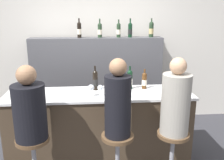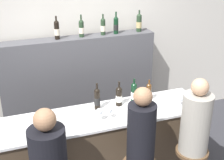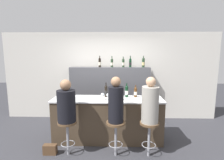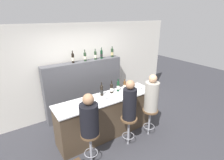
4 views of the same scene
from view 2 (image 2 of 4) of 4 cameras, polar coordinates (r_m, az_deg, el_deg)
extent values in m
cube|color=beige|center=(4.82, -6.82, 5.10)|extent=(6.40, 0.05, 2.60)
cube|color=#473828|center=(3.95, -1.26, -12.63)|extent=(2.42, 0.60, 0.96)
cube|color=white|center=(3.68, -1.33, -6.40)|extent=(2.46, 0.64, 0.03)
cube|color=#4C4C51|center=(4.80, -5.91, -1.40)|extent=(2.30, 0.28, 1.59)
cylinder|color=black|center=(3.73, -2.72, -3.70)|extent=(0.07, 0.07, 0.23)
cylinder|color=black|center=(3.74, -2.72, -3.86)|extent=(0.07, 0.07, 0.09)
sphere|color=black|center=(3.68, -2.75, -2.09)|extent=(0.07, 0.07, 0.07)
cylinder|color=black|center=(3.65, -2.77, -1.26)|extent=(0.02, 0.02, 0.09)
cylinder|color=black|center=(3.82, 1.28, -3.24)|extent=(0.08, 0.08, 0.21)
cylinder|color=white|center=(3.82, 1.28, -3.37)|extent=(0.08, 0.08, 0.08)
sphere|color=black|center=(3.77, 1.30, -1.84)|extent=(0.08, 0.08, 0.08)
cylinder|color=black|center=(3.74, 1.31, -0.97)|extent=(0.02, 0.02, 0.10)
cylinder|color=black|center=(3.88, 4.01, -2.61)|extent=(0.07, 0.07, 0.23)
cylinder|color=white|center=(3.88, 4.00, -2.76)|extent=(0.07, 0.07, 0.09)
sphere|color=black|center=(3.83, 4.06, -1.05)|extent=(0.07, 0.07, 0.07)
cylinder|color=black|center=(3.81, 4.08, -0.33)|extent=(0.02, 0.02, 0.08)
cylinder|color=#4C2D14|center=(3.97, 6.72, -2.39)|extent=(0.07, 0.07, 0.20)
cylinder|color=beige|center=(3.97, 6.71, -2.52)|extent=(0.07, 0.07, 0.08)
sphere|color=#4C2D14|center=(3.93, 6.79, -1.10)|extent=(0.07, 0.07, 0.07)
cylinder|color=#4C2D14|center=(3.91, 6.82, -0.46)|extent=(0.02, 0.02, 0.07)
cylinder|color=black|center=(4.44, -10.04, 8.79)|extent=(0.07, 0.07, 0.23)
cylinder|color=beige|center=(4.44, -10.03, 8.65)|extent=(0.07, 0.07, 0.09)
sphere|color=black|center=(4.41, -10.15, 10.23)|extent=(0.07, 0.07, 0.07)
cylinder|color=black|center=(4.40, -10.20, 10.92)|extent=(0.02, 0.02, 0.08)
cylinder|color=#233823|center=(4.51, -5.61, 9.15)|extent=(0.07, 0.07, 0.21)
cylinder|color=beige|center=(4.51, -5.61, 9.02)|extent=(0.07, 0.07, 0.08)
sphere|color=#233823|center=(4.48, -5.67, 10.45)|extent=(0.07, 0.07, 0.07)
cylinder|color=#233823|center=(4.47, -5.70, 11.22)|extent=(0.02, 0.02, 0.09)
cylinder|color=#233823|center=(4.60, -1.66, 9.54)|extent=(0.07, 0.07, 0.21)
cylinder|color=beige|center=(4.60, -1.66, 9.41)|extent=(0.07, 0.07, 0.08)
sphere|color=#233823|center=(4.57, -1.67, 10.82)|extent=(0.07, 0.07, 0.07)
cylinder|color=#233823|center=(4.56, -1.68, 11.47)|extent=(0.02, 0.02, 0.08)
cylinder|color=black|center=(4.66, 0.72, 9.76)|extent=(0.07, 0.07, 0.21)
cylinder|color=black|center=(4.66, 0.72, 9.64)|extent=(0.07, 0.07, 0.09)
sphere|color=black|center=(4.63, 0.73, 11.05)|extent=(0.07, 0.07, 0.07)
cylinder|color=black|center=(4.62, 0.73, 11.79)|extent=(0.02, 0.02, 0.09)
cylinder|color=#233823|center=(4.80, 4.95, 10.17)|extent=(0.08, 0.08, 0.23)
cylinder|color=tan|center=(4.80, 4.94, 10.04)|extent=(0.08, 0.08, 0.09)
sphere|color=#233823|center=(4.77, 5.00, 11.51)|extent=(0.08, 0.08, 0.08)
cylinder|color=#233823|center=(4.76, 5.02, 12.15)|extent=(0.02, 0.02, 0.08)
cylinder|color=silver|center=(3.55, -2.27, -7.38)|extent=(0.07, 0.07, 0.00)
cylinder|color=silver|center=(3.53, -2.29, -6.83)|extent=(0.01, 0.01, 0.08)
sphere|color=silver|center=(3.49, -2.30, -5.79)|extent=(0.08, 0.08, 0.08)
cylinder|color=silver|center=(3.58, -0.49, -7.07)|extent=(0.06, 0.06, 0.00)
cylinder|color=silver|center=(3.56, -0.49, -6.51)|extent=(0.01, 0.01, 0.08)
sphere|color=silver|center=(3.52, -0.50, -5.54)|extent=(0.07, 0.07, 0.07)
cylinder|color=silver|center=(3.67, 3.69, -6.29)|extent=(0.06, 0.06, 0.00)
cylinder|color=silver|center=(3.65, 3.70, -5.71)|extent=(0.01, 0.01, 0.08)
sphere|color=silver|center=(3.61, 3.73, -4.73)|extent=(0.07, 0.07, 0.07)
cylinder|color=silver|center=(3.94, 12.41, -4.57)|extent=(0.08, 0.08, 0.00)
cylinder|color=silver|center=(3.93, 12.46, -4.11)|extent=(0.01, 0.01, 0.07)
sphere|color=silver|center=(3.89, 12.54, -3.22)|extent=(0.08, 0.08, 0.08)
cylinder|color=black|center=(3.04, -11.54, -13.78)|extent=(0.35, 0.35, 0.61)
sphere|color=#936B4C|center=(2.81, -12.21, -7.10)|extent=(0.21, 0.21, 0.21)
cylinder|color=black|center=(3.23, 5.36, -10.01)|extent=(0.29, 0.29, 0.69)
sphere|color=#936B4C|center=(3.01, 5.67, -3.05)|extent=(0.19, 0.19, 0.19)
cylinder|color=brown|center=(3.71, 14.42, -12.55)|extent=(0.37, 0.37, 0.04)
cylinder|color=gray|center=(3.52, 15.02, -7.72)|extent=(0.32, 0.32, 0.69)
sphere|color=tan|center=(3.32, 15.81, -1.24)|extent=(0.18, 0.18, 0.18)
camera|label=1|loc=(1.21, 60.78, -31.51)|focal=40.00mm
camera|label=3|loc=(1.64, 88.38, -32.26)|focal=28.00mm
camera|label=4|loc=(0.93, -112.85, -11.27)|focal=28.00mm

